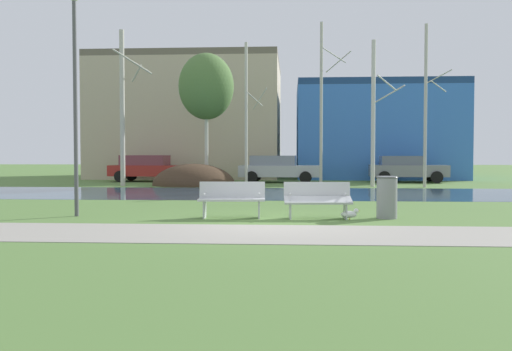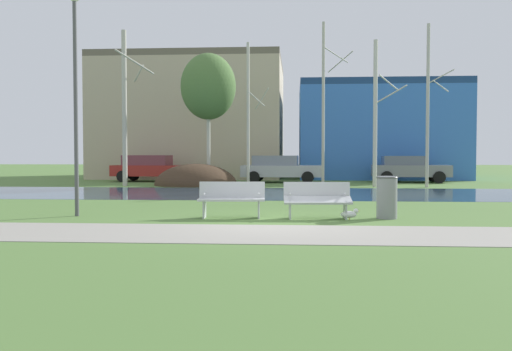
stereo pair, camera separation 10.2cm
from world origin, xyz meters
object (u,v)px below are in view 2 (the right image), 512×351
Objects in this scene: bench_right at (317,199)px; streetlamp at (75,66)px; parked_sedan_second_silver at (280,168)px; parked_van_nearest_red at (152,168)px; trash_bin at (387,197)px; bench_left at (232,198)px; seagull at (350,214)px; parked_hatch_third_grey at (409,168)px.

bench_right is 0.29× the size of streetlamp.
bench_right is 0.37× the size of parked_sedan_second_silver.
parked_van_nearest_red is at bearing 116.19° from bench_right.
bench_left is at bearing -177.68° from trash_bin.
parked_van_nearest_red is at bearing 120.62° from trash_bin.
parked_van_nearest_red is at bearing 117.95° from seagull.
trash_bin is (3.72, 0.15, 0.05)m from bench_left.
streetlamp reaches higher than parked_van_nearest_red.
parked_sedan_second_silver reaches higher than bench_right.
parked_van_nearest_red is 7.27m from parked_sedan_second_silver.
seagull is 0.10× the size of parked_van_nearest_red.
seagull is 0.08× the size of streetlamp.
seagull is at bearing -105.45° from parked_hatch_third_grey.
parked_hatch_third_grey is (7.73, 17.63, 0.30)m from bench_left.
parked_sedan_second_silver is at bearing 94.58° from bench_right.
parked_van_nearest_red is at bearing 175.76° from parked_sedan_second_silver.
seagull is (0.75, -0.14, -0.34)m from bench_right.
parked_van_nearest_red reaches higher than parked_sedan_second_silver.
seagull is (2.81, -0.14, -0.34)m from bench_left.
bench_left reaches higher than seagull.
bench_right is 1.67m from trash_bin.
parked_sedan_second_silver is (0.70, 16.97, 0.30)m from bench_left.
bench_left is 0.39× the size of parked_hatch_third_grey.
bench_right is 6.78m from streetlamp.
parked_sedan_second_silver is (-2.11, 17.12, 0.64)m from seagull.
streetlamp reaches higher than trash_bin.
parked_van_nearest_red reaches higher than bench_right.
trash_bin is at bearing -59.38° from parked_van_nearest_red.
parked_sedan_second_silver is at bearing -4.24° from parked_van_nearest_red.
bench_right is 3.58× the size of seagull.
streetlamp is at bearing -81.29° from parked_van_nearest_red.
bench_right is 17.03m from parked_sedan_second_silver.
seagull is at bearing -62.05° from parked_van_nearest_red.
parked_van_nearest_red reaches higher than parked_hatch_third_grey.
streetlamp is (-5.95, 0.14, 3.25)m from bench_right.
trash_bin is at bearing 2.32° from bench_left.
trash_bin is (1.66, 0.15, 0.05)m from bench_right.
bench_left is 2.06m from bench_right.
parked_van_nearest_red reaches higher than seagull.
bench_left is 0.29× the size of streetlamp.
bench_left is 2.84m from seagull.
bench_left is 5.07m from streetlamp.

